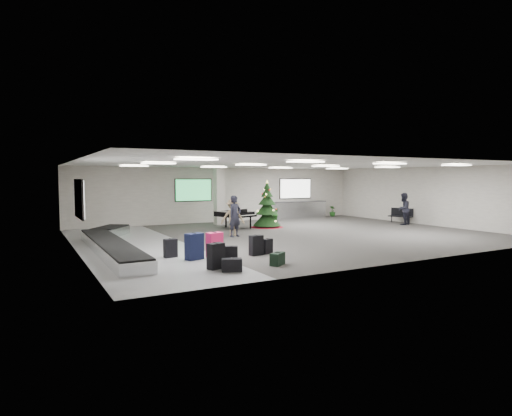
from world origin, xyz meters
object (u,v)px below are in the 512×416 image
service_counter (298,210)px  traveler_b (233,217)px  traveler_bench (403,209)px  potted_plant_left (275,214)px  baggage_carousel (111,243)px  traveler_a (235,216)px  christmas_tree (267,211)px  bench (401,215)px  potted_plant_right (332,211)px  pink_suitcase (215,245)px  grand_piano (235,214)px

service_counter → traveler_b: size_ratio=2.46×
traveler_bench → potted_plant_left: size_ratio=2.31×
baggage_carousel → traveler_a: bearing=8.0°
traveler_a → christmas_tree: bearing=21.1°
potted_plant_left → baggage_carousel: bearing=-150.2°
traveler_bench → bench: bearing=-149.5°
christmas_tree → potted_plant_right: christmas_tree is taller
baggage_carousel → traveler_bench: size_ratio=5.50×
bench → potted_plant_right: size_ratio=1.96×
traveler_bench → potted_plant_right: bearing=-105.5°
traveler_a → potted_plant_left: 7.63m
traveler_a → potted_plant_left: traveler_a is taller
pink_suitcase → traveler_b: (2.79, 4.42, 0.42)m
bench → traveler_a: traveler_a is taller
christmas_tree → potted_plant_left: (2.28, 2.90, -0.47)m
christmas_tree → potted_plant_right: (7.05, 3.33, -0.49)m
baggage_carousel → traveler_b: traveler_b is taller
service_counter → traveler_bench: bearing=-65.3°
service_counter → bench: size_ratio=2.87×
baggage_carousel → traveler_a: (5.41, 0.76, 0.70)m
pink_suitcase → traveler_a: traveler_a is taller
baggage_carousel → traveler_bench: bearing=2.2°
grand_piano → traveler_b: size_ratio=1.29×
christmas_tree → potted_plant_right: bearing=25.3°
service_counter → traveler_bench: (2.82, -6.13, 0.34)m
potted_plant_right → traveler_a: bearing=-150.1°
traveler_a → potted_plant_right: size_ratio=2.53×
potted_plant_left → traveler_a: bearing=-134.8°
traveler_b → pink_suitcase: bearing=-96.5°
traveler_b → potted_plant_right: size_ratio=2.29×
baggage_carousel → traveler_bench: traveler_bench is taller
pink_suitcase → traveler_a: 4.92m
potted_plant_left → bench: bearing=-39.9°
grand_piano → potted_plant_left: 4.77m
pink_suitcase → potted_plant_left: (8.09, 9.46, -0.02)m
grand_piano → bench: grand_piano is taller
baggage_carousel → pink_suitcase: (2.69, -3.30, 0.19)m
traveler_b → service_counter: bearing=63.1°
bench → traveler_a: bearing=166.7°
christmas_tree → traveler_a: 3.97m
traveler_b → traveler_bench: (10.18, -0.52, 0.06)m
potted_plant_left → traveler_b: bearing=-136.5°
potted_plant_right → christmas_tree: bearing=-154.7°
service_counter → traveler_b: bearing=-142.7°
christmas_tree → traveler_bench: bearing=-20.4°
bench → potted_plant_right: 5.23m
bench → potted_plant_right: (-0.89, 5.15, -0.12)m
service_counter → christmas_tree: christmas_tree is taller
bench → baggage_carousel: bearing=168.2°
baggage_carousel → potted_plant_right: (15.54, 6.58, 0.15)m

